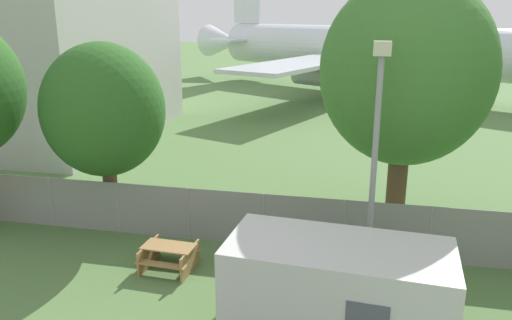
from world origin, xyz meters
The scene contains 7 objects.
perimeter_fence centered at (0.00, 9.60, 0.90)m, with size 56.07×0.07×1.81m.
airplane centered at (6.72, 43.05, 4.00)m, with size 41.44×34.13×12.37m.
portable_cabin centered at (5.12, 4.90, 1.27)m, with size 5.00×2.63×2.54m.
picnic_bench_near_cabin centered at (0.12, 7.51, 0.47)m, with size 1.60×1.48×0.76m.
tree_near_hangar centered at (6.72, 11.51, 5.52)m, with size 5.44×5.44×8.54m.
tree_left_of_cabin centered at (-2.98, 10.00, 4.18)m, with size 4.06×4.06×6.44m.
light_mast centered at (5.83, 8.19, 4.14)m, with size 0.44×0.44×6.64m.
Camera 1 is at (5.41, -4.94, 7.32)m, focal length 35.00 mm.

